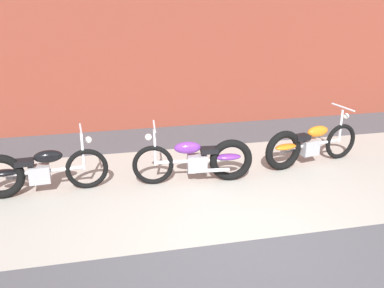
{
  "coord_description": "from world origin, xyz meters",
  "views": [
    {
      "loc": [
        -1.74,
        -4.75,
        3.21
      ],
      "look_at": [
        -0.31,
        1.73,
        0.75
      ],
      "focal_mm": 41.74,
      "sensor_mm": 36.0,
      "label": 1
    }
  ],
  "objects": [
    {
      "name": "ground_plane",
      "position": [
        0.0,
        0.0,
        0.0
      ],
      "size": [
        80.0,
        80.0,
        0.0
      ],
      "primitive_type": "plane",
      "color": "#47474C"
    },
    {
      "name": "sidewalk_slab",
      "position": [
        0.0,
        1.75,
        0.0
      ],
      "size": [
        36.0,
        3.5,
        0.01
      ],
      "primitive_type": "cube",
      "color": "#9E998E",
      "rests_on": "ground"
    },
    {
      "name": "motorcycle_black",
      "position": [
        -2.78,
        2.0,
        0.4
      ],
      "size": [
        2.01,
        0.58,
        1.03
      ],
      "rotation": [
        0.0,
        0.0,
        0.07
      ],
      "color": "black",
      "rests_on": "ground"
    },
    {
      "name": "motorcycle_purple",
      "position": [
        -0.11,
        1.9,
        0.4
      ],
      "size": [
        2.01,
        0.59,
        1.03
      ],
      "rotation": [
        0.0,
        0.0,
        3.04
      ],
      "color": "black",
      "rests_on": "ground"
    },
    {
      "name": "motorcycle_orange",
      "position": [
        1.9,
        2.18,
        0.4
      ],
      "size": [
        1.98,
        0.69,
        1.03
      ],
      "rotation": [
        0.0,
        0.0,
        0.21
      ],
      "color": "black",
      "rests_on": "ground"
    }
  ]
}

